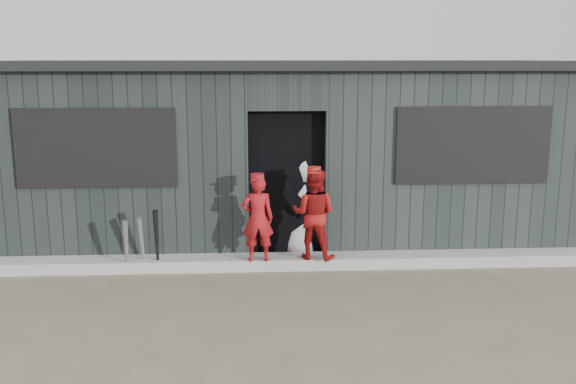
{
  "coord_description": "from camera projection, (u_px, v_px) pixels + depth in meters",
  "views": [
    {
      "loc": [
        -0.43,
        -6.1,
        2.65
      ],
      "look_at": [
        0.0,
        1.8,
        1.0
      ],
      "focal_mm": 40.0,
      "sensor_mm": 36.0,
      "label": 1
    }
  ],
  "objects": [
    {
      "name": "dugout",
      "position": [
        282.0,
        150.0,
        9.69
      ],
      "size": [
        8.3,
        3.3,
        2.62
      ],
      "color": "black",
      "rests_on": "ground"
    },
    {
      "name": "player_grey_back",
      "position": [
        302.0,
        206.0,
        8.64
      ],
      "size": [
        0.77,
        0.59,
        1.4
      ],
      "primitive_type": "imported",
      "rotation": [
        0.0,
        0.0,
        3.38
      ],
      "color": "#BEBEBE",
      "rests_on": "ground"
    },
    {
      "name": "bat_right",
      "position": [
        157.0,
        241.0,
        7.99
      ],
      "size": [
        0.1,
        0.31,
        0.84
      ],
      "primitive_type": "cone",
      "rotation": [
        0.28,
        0.0,
        0.12
      ],
      "color": "black",
      "rests_on": "ground"
    },
    {
      "name": "player_red_left",
      "position": [
        258.0,
        219.0,
        7.99
      ],
      "size": [
        0.41,
        0.27,
        1.09
      ],
      "primitive_type": "imported",
      "rotation": [
        0.0,
        0.0,
        3.18
      ],
      "color": "maroon",
      "rests_on": "curb"
    },
    {
      "name": "bat_left",
      "position": [
        126.0,
        247.0,
        7.94
      ],
      "size": [
        0.11,
        0.24,
        0.72
      ],
      "primitive_type": "cone",
      "rotation": [
        0.23,
        0.0,
        0.18
      ],
      "color": "gray",
      "rests_on": "ground"
    },
    {
      "name": "curb",
      "position": [
        288.0,
        262.0,
        8.29
      ],
      "size": [
        8.0,
        0.36,
        0.15
      ],
      "primitive_type": "cube",
      "color": "#A4A49F",
      "rests_on": "ground"
    },
    {
      "name": "ground",
      "position": [
        298.0,
        324.0,
        6.52
      ],
      "size": [
        80.0,
        80.0,
        0.0
      ],
      "primitive_type": "plane",
      "color": "brown",
      "rests_on": "ground"
    },
    {
      "name": "player_red_right",
      "position": [
        314.0,
        214.0,
        8.09
      ],
      "size": [
        0.67,
        0.6,
        1.16
      ],
      "primitive_type": "imported",
      "rotation": [
        0.0,
        0.0,
        2.81
      ],
      "color": "maroon",
      "rests_on": "curb"
    },
    {
      "name": "bat_mid",
      "position": [
        142.0,
        244.0,
        8.06
      ],
      "size": [
        0.09,
        0.24,
        0.73
      ],
      "primitive_type": "cone",
      "rotation": [
        0.23,
        0.0,
        -0.07
      ],
      "color": "gray",
      "rests_on": "ground"
    }
  ]
}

